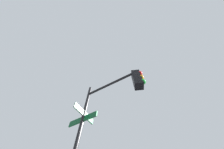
{
  "coord_description": "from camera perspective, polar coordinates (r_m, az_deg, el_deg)",
  "views": [
    {
      "loc": [
        -3.69,
        -5.98,
        1.35
      ],
      "look_at": [
        -5.65,
        -6.23,
        4.59
      ],
      "focal_mm": 19.21,
      "sensor_mm": 36.0,
      "label": 1
    }
  ],
  "objects": [
    {
      "name": "traffic_signal_near",
      "position": [
        3.74,
        -1.88,
        -16.33
      ],
      "size": [
        1.42,
        2.64,
        5.51
      ],
      "color": "black",
      "rests_on": "ground_plane"
    }
  ]
}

